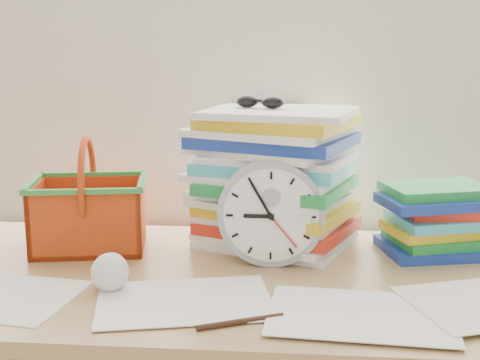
# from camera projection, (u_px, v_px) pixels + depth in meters

# --- Properties ---
(curtain) EXTENTS (2.40, 0.01, 2.50)m
(curtain) POSITION_uv_depth(u_px,v_px,m) (259.00, 10.00, 1.64)
(curtain) COLOR white
(curtain) RESTS_ON room_shell
(desk) EXTENTS (1.40, 0.70, 0.75)m
(desk) POSITION_uv_depth(u_px,v_px,m) (246.00, 308.00, 1.40)
(desk) COLOR #9E7D4A
(desk) RESTS_ON ground
(paper_stack) EXTENTS (0.44, 0.40, 0.32)m
(paper_stack) POSITION_uv_depth(u_px,v_px,m) (275.00, 178.00, 1.57)
(paper_stack) COLOR white
(paper_stack) RESTS_ON desk
(clock) EXTENTS (0.23, 0.05, 0.23)m
(clock) POSITION_uv_depth(u_px,v_px,m) (271.00, 213.00, 1.43)
(clock) COLOR #989DA9
(clock) RESTS_ON desk
(sunglasses) EXTENTS (0.16, 0.15, 0.03)m
(sunglasses) POSITION_uv_depth(u_px,v_px,m) (260.00, 102.00, 1.55)
(sunglasses) COLOR black
(sunglasses) RESTS_ON paper_stack
(book_stack) EXTENTS (0.30, 0.26, 0.15)m
(book_stack) POSITION_uv_depth(u_px,v_px,m) (442.00, 219.00, 1.52)
(book_stack) COLOR white
(book_stack) RESTS_ON desk
(basket) EXTENTS (0.29, 0.24, 0.26)m
(basket) POSITION_uv_depth(u_px,v_px,m) (88.00, 194.00, 1.54)
(basket) COLOR #D14614
(basket) RESTS_ON desk
(crumpled_ball) EXTENTS (0.08, 0.08, 0.08)m
(crumpled_ball) POSITION_uv_depth(u_px,v_px,m) (110.00, 272.00, 1.29)
(crumpled_ball) COLOR white
(crumpled_ball) RESTS_ON desk
(pen) EXTENTS (0.15, 0.08, 0.01)m
(pen) POSITION_uv_depth(u_px,v_px,m) (240.00, 322.00, 1.14)
(pen) COLOR black
(pen) RESTS_ON desk
(scattered_papers) EXTENTS (1.26, 0.42, 0.02)m
(scattered_papers) POSITION_uv_depth(u_px,v_px,m) (246.00, 272.00, 1.39)
(scattered_papers) COLOR white
(scattered_papers) RESTS_ON desk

